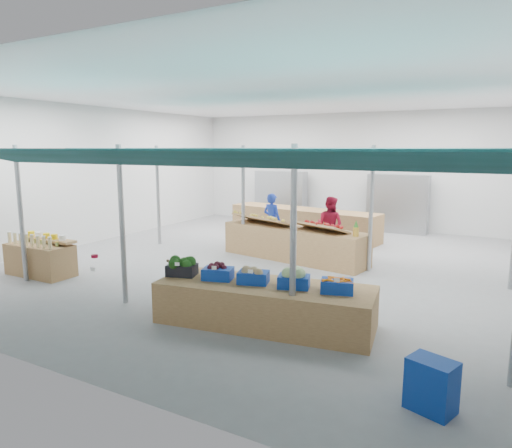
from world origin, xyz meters
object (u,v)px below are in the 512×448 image
(veg_counter, at_px, (265,304))
(crate_stack, at_px, (432,385))
(bottle_shelf, at_px, (42,258))
(vendor_left, at_px, (272,220))
(fruit_counter, at_px, (294,243))
(vendor_right, at_px, (330,225))

(veg_counter, height_order, crate_stack, veg_counter)
(veg_counter, xyz_separation_m, crate_stack, (2.83, -1.35, -0.05))
(bottle_shelf, height_order, crate_stack, bottle_shelf)
(crate_stack, distance_m, vendor_left, 8.75)
(fruit_counter, bearing_deg, bottle_shelf, -127.61)
(veg_counter, height_order, vendor_left, vendor_left)
(fruit_counter, bearing_deg, vendor_right, 71.29)
(fruit_counter, bearing_deg, veg_counter, -62.14)
(veg_counter, relative_size, vendor_right, 2.24)
(veg_counter, height_order, fruit_counter, fruit_counter)
(fruit_counter, relative_size, vendor_left, 2.50)
(bottle_shelf, xyz_separation_m, fruit_counter, (4.55, 4.17, 0.02))
(fruit_counter, height_order, crate_stack, fruit_counter)
(vendor_right, bearing_deg, veg_counter, 108.41)
(veg_counter, relative_size, crate_stack, 5.94)
(bottle_shelf, xyz_separation_m, vendor_left, (3.35, 5.27, 0.40))
(vendor_left, bearing_deg, fruit_counter, 147.39)
(fruit_counter, bearing_deg, vendor_left, 147.39)
(vendor_left, height_order, vendor_right, same)
(bottle_shelf, distance_m, fruit_counter, 6.18)
(crate_stack, xyz_separation_m, vendor_left, (-5.45, 6.83, 0.50))
(bottle_shelf, distance_m, veg_counter, 5.98)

